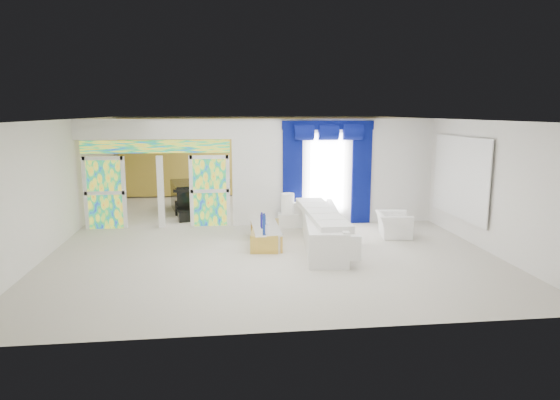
{
  "coord_description": "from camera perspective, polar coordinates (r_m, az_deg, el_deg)",
  "views": [
    {
      "loc": [
        -1.06,
        -12.69,
        3.2
      ],
      "look_at": [
        0.3,
        -1.2,
        1.1
      ],
      "focal_mm": 31.41,
      "sensor_mm": 36.0,
      "label": 1
    }
  ],
  "objects": [
    {
      "name": "decanters",
      "position": [
        12.08,
        -1.82,
        -2.56
      ],
      "size": [
        0.14,
        1.05,
        0.28
      ],
      "color": "navy",
      "rests_on": "coffee_table"
    },
    {
      "name": "wall_mirror",
      "position": [
        13.24,
        20.28,
        2.49
      ],
      "size": [
        0.04,
        2.7,
        1.9
      ],
      "primitive_type": "cube",
      "color": "white",
      "rests_on": "ground"
    },
    {
      "name": "dividing_header",
      "position": [
        13.81,
        -14.34,
        8.0
      ],
      "size": [
        4.3,
        0.18,
        0.55
      ],
      "primitive_type": "cube",
      "color": "white",
      "rests_on": "dividing_wall"
    },
    {
      "name": "blue_drape_right",
      "position": [
        14.24,
        9.47,
        2.89
      ],
      "size": [
        0.55,
        0.1,
        2.8
      ],
      "primitive_type": "cube",
      "color": "#030747",
      "rests_on": "ground"
    },
    {
      "name": "floor",
      "position": [
        13.13,
        -1.92,
        -3.82
      ],
      "size": [
        12.0,
        12.0,
        0.0
      ],
      "primitive_type": "plane",
      "color": "#B7AF9E",
      "rests_on": "ground"
    },
    {
      "name": "table_lamp",
      "position": [
        13.61,
        0.9,
        -0.43
      ],
      "size": [
        0.36,
        0.36,
        0.58
      ],
      "primitive_type": "cylinder",
      "color": "white",
      "rests_on": "console_table"
    },
    {
      "name": "stained_panel_right",
      "position": [
        13.87,
        -8.17,
        1.06
      ],
      "size": [
        0.95,
        0.04,
        2.0
      ],
      "primitive_type": "cube",
      "color": "#994C3F",
      "rests_on": "ground"
    },
    {
      "name": "piano_bench",
      "position": [
        14.73,
        -10.08,
        -1.84
      ],
      "size": [
        0.92,
        0.5,
        0.29
      ],
      "primitive_type": "cube",
      "rotation": [
        0.0,
        0.0,
        0.2
      ],
      "color": "black",
      "rests_on": "ground"
    },
    {
      "name": "gold_curtains",
      "position": [
        18.7,
        -3.49,
        5.06
      ],
      "size": [
        9.7,
        0.12,
        2.9
      ],
      "primitive_type": "cube",
      "color": "gold",
      "rests_on": "ground"
    },
    {
      "name": "grand_piano",
      "position": [
        16.24,
        -9.8,
        0.45
      ],
      "size": [
        1.75,
        2.09,
        0.93
      ],
      "primitive_type": "cube",
      "rotation": [
        0.0,
        0.0,
        0.2
      ],
      "color": "black",
      "rests_on": "ground"
    },
    {
      "name": "white_sofa",
      "position": [
        11.91,
        4.93,
        -3.5
      ],
      "size": [
        1.31,
        3.96,
        0.74
      ],
      "primitive_type": "cube",
      "rotation": [
        0.0,
        0.0,
        -0.12
      ],
      "color": "white",
      "rests_on": "ground"
    },
    {
      "name": "dividing_wall",
      "position": [
        14.16,
        6.41,
        3.33
      ],
      "size": [
        5.7,
        0.18,
        3.0
      ],
      "primitive_type": "cube",
      "color": "white",
      "rests_on": "ground"
    },
    {
      "name": "tv_console",
      "position": [
        15.81,
        -18.88,
        -0.52
      ],
      "size": [
        0.64,
        0.61,
        0.77
      ],
      "primitive_type": "cube",
      "rotation": [
        0.0,
        0.0,
        -0.26
      ],
      "color": "#A17050",
      "rests_on": "ground"
    },
    {
      "name": "blue_pelmet",
      "position": [
        13.88,
        5.63,
        8.67
      ],
      "size": [
        2.6,
        0.12,
        0.25
      ],
      "primitive_type": "cube",
      "color": "#030747",
      "rests_on": "dividing_wall"
    },
    {
      "name": "window_pane",
      "position": [
        14.02,
        5.5,
        3.07
      ],
      "size": [
        1.0,
        0.02,
        2.3
      ],
      "primitive_type": "cube",
      "color": "white",
      "rests_on": "dividing_wall"
    },
    {
      "name": "armchair",
      "position": [
        13.01,
        13.08,
        -2.83
      ],
      "size": [
        0.97,
        1.07,
        0.62
      ],
      "primitive_type": "imported",
      "rotation": [
        0.0,
        0.0,
        1.41
      ],
      "color": "white",
      "rests_on": "ground"
    },
    {
      "name": "stained_panel_left",
      "position": [
        14.23,
        -19.72,
        0.79
      ],
      "size": [
        0.95,
        0.04,
        2.0
      ],
      "primitive_type": "cube",
      "color": "#994C3F",
      "rests_on": "ground"
    },
    {
      "name": "stained_transom",
      "position": [
        13.84,
        -14.25,
        6.04
      ],
      "size": [
        4.0,
        0.05,
        0.35
      ],
      "primitive_type": "cube",
      "color": "#994C3F",
      "rests_on": "dividing_header"
    },
    {
      "name": "console_table",
      "position": [
        13.75,
        2.14,
        -2.37
      ],
      "size": [
        1.17,
        0.47,
        0.38
      ],
      "primitive_type": "cube",
      "rotation": [
        0.0,
        0.0,
        -0.1
      ],
      "color": "white",
      "rests_on": "ground"
    },
    {
      "name": "chandelier",
      "position": [
        16.14,
        -11.27,
        8.14
      ],
      "size": [
        0.6,
        0.6,
        0.6
      ],
      "primitive_type": "sphere",
      "color": "gold",
      "rests_on": "ceiling"
    },
    {
      "name": "blue_drape_left",
      "position": [
        13.82,
        1.46,
        2.8
      ],
      "size": [
        0.55,
        0.1,
        2.8
      ],
      "primitive_type": "cube",
      "color": "#030747",
      "rests_on": "ground"
    },
    {
      "name": "coffee_table",
      "position": [
        12.05,
        -1.69,
        -4.08
      ],
      "size": [
        0.86,
        1.96,
        0.42
      ],
      "primitive_type": "cube",
      "rotation": [
        0.0,
        0.0,
        -0.12
      ],
      "color": "gold",
      "rests_on": "ground"
    }
  ]
}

